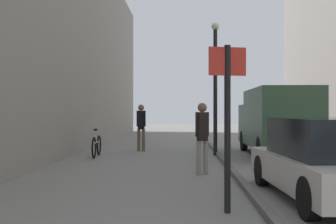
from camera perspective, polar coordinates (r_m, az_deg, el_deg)
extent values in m
plane|color=gray|center=(13.13, 0.63, -6.80)|extent=(80.00, 80.00, 0.00)
cube|color=gray|center=(14.43, -20.63, 12.01)|extent=(3.04, 40.00, 9.12)
cube|color=#615F5B|center=(13.18, 7.56, -6.52)|extent=(0.16, 40.00, 0.12)
cylinder|color=gray|center=(10.53, 4.21, -6.21)|extent=(0.13, 0.13, 0.84)
cylinder|color=gray|center=(10.59, 5.13, -6.17)|extent=(0.13, 0.13, 0.84)
cube|color=black|center=(10.50, 4.67, -1.97)|extent=(0.28, 0.26, 0.72)
cylinder|color=black|center=(10.46, 4.01, -1.68)|extent=(0.10, 0.10, 0.61)
cylinder|color=black|center=(10.54, 5.32, -1.67)|extent=(0.10, 0.10, 0.61)
sphere|color=brown|center=(10.50, 4.67, 0.62)|extent=(0.23, 0.23, 0.23)
cylinder|color=brown|center=(16.67, -3.98, -3.84)|extent=(0.13, 0.13, 0.87)
cylinder|color=brown|center=(16.63, -3.36, -3.85)|extent=(0.13, 0.13, 0.87)
cube|color=black|center=(16.62, -3.67, -1.08)|extent=(0.26, 0.23, 0.74)
cylinder|color=black|center=(16.65, -4.12, -0.88)|extent=(0.10, 0.10, 0.63)
cylinder|color=black|center=(16.59, -3.23, -0.89)|extent=(0.10, 0.10, 0.63)
sphere|color=brown|center=(16.62, -3.67, 0.61)|extent=(0.24, 0.24, 0.24)
cube|color=#335138|center=(14.66, 14.95, -0.84)|extent=(1.94, 4.05, 2.00)
cube|color=#335138|center=(17.40, 12.97, -1.51)|extent=(1.92, 1.58, 1.50)
cube|color=black|center=(17.94, 12.65, -0.41)|extent=(1.60, 0.05, 0.66)
cylinder|color=black|center=(17.15, 10.26, -3.85)|extent=(0.23, 0.80, 0.80)
cylinder|color=black|center=(17.46, 15.82, -3.78)|extent=(0.23, 0.80, 0.80)
cylinder|color=black|center=(13.25, 12.56, -5.00)|extent=(0.23, 0.80, 0.80)
cylinder|color=black|center=(13.65, 19.65, -4.86)|extent=(0.23, 0.80, 0.80)
cube|color=silver|center=(8.07, 20.76, -7.61)|extent=(2.01, 4.29, 0.55)
cube|color=black|center=(8.01, 20.76, -3.24)|extent=(1.64, 2.59, 0.68)
cylinder|color=black|center=(9.20, 12.63, -7.75)|extent=(0.23, 0.65, 0.64)
cylinder|color=black|center=(6.49, 18.65, -11.05)|extent=(0.23, 0.65, 0.64)
cylinder|color=black|center=(6.57, 8.07, -2.31)|extent=(0.10, 0.10, 2.60)
cube|color=red|center=(6.61, 8.07, 6.83)|extent=(0.59, 0.17, 0.44)
cylinder|color=black|center=(15.13, 6.44, 2.64)|extent=(0.14, 0.14, 4.50)
sphere|color=beige|center=(15.42, 6.44, 11.48)|extent=(0.28, 0.28, 0.28)
torus|color=black|center=(15.25, -9.36, -4.48)|extent=(0.09, 0.72, 0.72)
torus|color=black|center=(14.22, -10.02, -4.82)|extent=(0.09, 0.72, 0.72)
cylinder|color=#B7B7BC|center=(14.72, -9.68, -4.06)|extent=(0.09, 0.95, 0.05)
cylinder|color=#B7B7BC|center=(14.52, -9.80, -3.25)|extent=(0.04, 0.04, 0.40)
cube|color=black|center=(14.51, -9.80, -2.38)|extent=(0.11, 0.24, 0.06)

